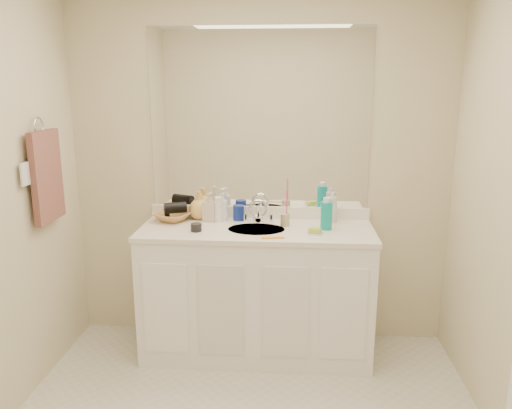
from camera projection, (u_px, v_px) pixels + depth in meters
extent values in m
cube|color=beige|center=(260.00, 172.00, 3.43)|extent=(2.60, 0.02, 2.40)
cube|color=white|center=(257.00, 293.00, 3.35)|extent=(1.50, 0.55, 0.85)
cube|color=white|center=(257.00, 230.00, 3.24)|extent=(1.52, 0.57, 0.03)
cube|color=white|center=(259.00, 212.00, 3.48)|extent=(1.52, 0.03, 0.08)
cylinder|color=beige|center=(256.00, 231.00, 3.22)|extent=(0.37, 0.37, 0.02)
cylinder|color=silver|center=(258.00, 214.00, 3.38)|extent=(0.02, 0.02, 0.11)
cube|color=white|center=(260.00, 119.00, 3.34)|extent=(1.48, 0.01, 1.20)
cylinder|color=navy|center=(239.00, 213.00, 3.42)|extent=(0.08, 0.08, 0.10)
cylinder|color=tan|center=(285.00, 220.00, 3.28)|extent=(0.06, 0.06, 0.08)
cylinder|color=#FD4291|center=(287.00, 204.00, 3.25)|extent=(0.01, 0.03, 0.18)
cylinder|color=#0C9B97|center=(326.00, 216.00, 3.20)|extent=(0.09, 0.09, 0.18)
cylinder|color=silver|center=(332.00, 210.00, 3.37)|extent=(0.08, 0.08, 0.17)
cube|color=silver|center=(315.00, 233.00, 3.11)|extent=(0.10, 0.09, 0.01)
cube|color=#A8C830|center=(315.00, 230.00, 3.11)|extent=(0.08, 0.07, 0.03)
cube|color=orange|center=(273.00, 238.00, 3.03)|extent=(0.14, 0.05, 0.01)
cylinder|color=black|center=(196.00, 227.00, 3.17)|extent=(0.09, 0.09, 0.05)
cylinder|color=white|center=(219.00, 210.00, 3.36)|extent=(0.06, 0.06, 0.17)
imported|color=white|center=(223.00, 207.00, 3.41)|extent=(0.09, 0.09, 0.19)
imported|color=beige|center=(210.00, 207.00, 3.40)|extent=(0.10, 0.10, 0.19)
imported|color=#E6B459|center=(200.00, 205.00, 3.45)|extent=(0.19, 0.19, 0.19)
imported|color=#B38048|center=(173.00, 216.00, 3.41)|extent=(0.32, 0.32, 0.06)
cylinder|color=black|center=(175.00, 208.00, 3.40)|extent=(0.17, 0.12, 0.08)
torus|color=silver|center=(38.00, 126.00, 2.93)|extent=(0.01, 0.11, 0.11)
cube|color=brown|center=(47.00, 176.00, 3.00)|extent=(0.04, 0.32, 0.55)
cube|color=white|center=(25.00, 174.00, 2.80)|extent=(0.01, 0.08, 0.13)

